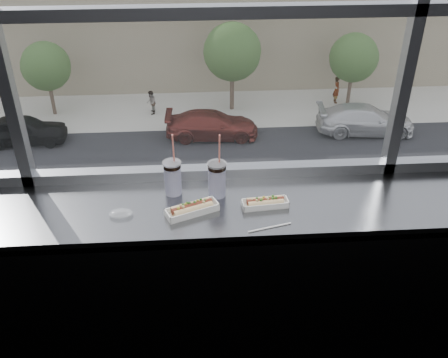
{
  "coord_description": "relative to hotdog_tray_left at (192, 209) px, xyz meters",
  "views": [
    {
      "loc": [
        -0.1,
        -0.88,
        2.57
      ],
      "look_at": [
        0.05,
        1.23,
        1.25
      ],
      "focal_mm": 40.0,
      "sensor_mm": 36.0,
      "label": 1
    }
  ],
  "objects": [
    {
      "name": "car_near_d",
      "position": [
        6.37,
        16.35,
        -11.0
      ],
      "size": [
        3.43,
        6.69,
        2.14
      ],
      "primitive_type": "imported",
      "rotation": [
        0.0,
        0.0,
        1.69
      ],
      "color": "#B1B1B0",
      "rests_on": "street_asphalt"
    },
    {
      "name": "soda_cup_left",
      "position": [
        -0.1,
        0.19,
        0.08
      ],
      "size": [
        0.1,
        0.1,
        0.36
      ],
      "color": "white",
      "rests_on": "counter"
    },
    {
      "name": "far_sidewalk",
      "position": [
        0.12,
        28.35,
        -12.11
      ],
      "size": [
        80.0,
        6.0,
        0.04
      ],
      "primitive_type": "cube",
      "color": "#B0ADA1",
      "rests_on": "plaza_ground"
    },
    {
      "name": "soda_cup_right",
      "position": [
        0.13,
        0.15,
        0.08
      ],
      "size": [
        0.1,
        0.1,
        0.37
      ],
      "color": "white",
      "rests_on": "counter"
    },
    {
      "name": "hotdog_tray_left",
      "position": [
        0.0,
        0.0,
        0.0
      ],
      "size": [
        0.28,
        0.18,
        0.07
      ],
      "rotation": [
        0.0,
        0.0,
        0.4
      ],
      "color": "white",
      "rests_on": "counter"
    },
    {
      "name": "car_far_c",
      "position": [
        10.25,
        24.35,
        -10.96
      ],
      "size": [
        3.3,
        6.87,
        2.22
      ],
      "primitive_type": "imported",
      "rotation": [
        0.0,
        0.0,
        1.49
      ],
      "color": "silver",
      "rests_on": "street_asphalt"
    },
    {
      "name": "wrapper",
      "position": [
        -0.35,
        0.0,
        -0.01
      ],
      "size": [
        0.11,
        0.08,
        0.03
      ],
      "primitive_type": "ellipsoid",
      "color": "silver",
      "rests_on": "counter"
    },
    {
      "name": "car_near_b",
      "position": [
        -6.36,
        16.35,
        -11.06
      ],
      "size": [
        3.13,
        6.27,
        2.01
      ],
      "primitive_type": "imported",
      "rotation": [
        0.0,
        0.0,
        1.68
      ],
      "color": "black",
      "rests_on": "street_asphalt"
    },
    {
      "name": "counter",
      "position": [
        0.12,
        0.07,
        -0.06
      ],
      "size": [
        6.0,
        0.55,
        0.06
      ],
      "primitive_type": "cube",
      "color": "gray",
      "rests_on": "ground"
    },
    {
      "name": "car_near_c",
      "position": [
        -0.72,
        16.35,
        -11.14
      ],
      "size": [
        2.98,
        5.8,
        1.85
      ],
      "primitive_type": "imported",
      "rotation": [
        0.0,
        0.0,
        1.45
      ],
      "color": "maroon",
      "rests_on": "street_asphalt"
    },
    {
      "name": "plaza_ground",
      "position": [
        0.12,
        43.85,
        -12.13
      ],
      "size": [
        120.0,
        120.0,
        0.0
      ],
      "primitive_type": "plane",
      "color": "#B0ADA1",
      "rests_on": "ground"
    },
    {
      "name": "car_far_b",
      "position": [
        1.11,
        24.35,
        -11.03
      ],
      "size": [
        2.86,
        6.34,
        2.08
      ],
      "primitive_type": "imported",
      "rotation": [
        0.0,
        0.0,
        1.53
      ],
      "color": "maroon",
      "rests_on": "street_asphalt"
    },
    {
      "name": "pedestrian_b",
      "position": [
        -2.63,
        27.92,
        -11.16
      ],
      "size": [
        0.62,
        0.83,
        1.86
      ],
      "primitive_type": "imported",
      "rotation": [
        0.0,
        0.0,
        4.71
      ],
      "color": "#66605B",
      "rests_on": "far_sidewalk"
    },
    {
      "name": "counter_fascia",
      "position": [
        0.12,
        -0.18,
        -0.58
      ],
      "size": [
        6.0,
        0.04,
        1.04
      ],
      "primitive_type": "cube",
      "color": "gray",
      "rests_on": "ground"
    },
    {
      "name": "pedestrian_d",
      "position": [
        9.72,
        28.94,
        -11.0
      ],
      "size": [
        0.72,
        0.97,
        2.17
      ],
      "primitive_type": "imported",
      "rotation": [
        0.0,
        0.0,
        1.57
      ],
      "color": "#66605B",
      "rests_on": "far_sidewalk"
    },
    {
      "name": "car_far_a",
      "position": [
        -9.69,
        24.35,
        -10.97
      ],
      "size": [
        2.95,
        6.64,
        2.18
      ],
      "primitive_type": "imported",
      "rotation": [
        0.0,
        0.0,
        1.6
      ],
      "color": "black",
      "rests_on": "street_asphalt"
    },
    {
      "name": "street_asphalt",
      "position": [
        0.12,
        20.35,
        -12.1
      ],
      "size": [
        80.0,
        10.0,
        0.06
      ],
      "primitive_type": "cube",
      "color": "black",
      "rests_on": "plaza_ground"
    },
    {
      "name": "tree_left",
      "position": [
        -8.91,
        28.35,
        -8.91
      ],
      "size": [
        3.03,
        3.03,
        4.74
      ],
      "color": "#47382B",
      "rests_on": "far_sidewalk"
    },
    {
      "name": "tree_right",
      "position": [
        10.38,
        28.35,
        -8.81
      ],
      "size": [
        3.13,
        3.13,
        4.89
      ],
      "color": "#47382B",
      "rests_on": "far_sidewalk"
    },
    {
      "name": "tree_center",
      "position": [
        2.61,
        28.35,
        -8.27
      ],
      "size": [
        3.64,
        3.64,
        5.69
      ],
      "color": "#47382B",
      "rests_on": "far_sidewalk"
    },
    {
      "name": "hotdog_tray_right",
      "position": [
        0.37,
        0.03,
        -0.0
      ],
      "size": [
        0.24,
        0.1,
        0.06
      ],
      "rotation": [
        0.0,
        0.0,
        0.09
      ],
      "color": "white",
      "rests_on": "counter"
    },
    {
      "name": "wall_back_lower",
      "position": [
        0.12,
        0.35,
        -0.58
      ],
      "size": [
        6.0,
        0.0,
        6.0
      ],
      "primitive_type": "plane",
      "rotation": [
        1.57,
        0.0,
        0.0
      ],
      "color": "black",
      "rests_on": "ground"
    },
    {
      "name": "loose_straw",
      "position": [
        0.37,
        -0.15,
        -0.02
      ],
      "size": [
        0.22,
        0.06,
        0.01
      ],
      "primitive_type": "cylinder",
      "rotation": [
        0.0,
        1.57,
        0.25
      ],
      "color": "white",
      "rests_on": "counter"
    },
    {
      "name": "far_building",
      "position": [
        0.12,
        38.35,
        -8.13
      ],
      "size": [
        50.0,
        14.0,
        8.0
      ],
      "primitive_type": "cube",
      "color": "gray",
      "rests_on": "plaza_ground"
    }
  ]
}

